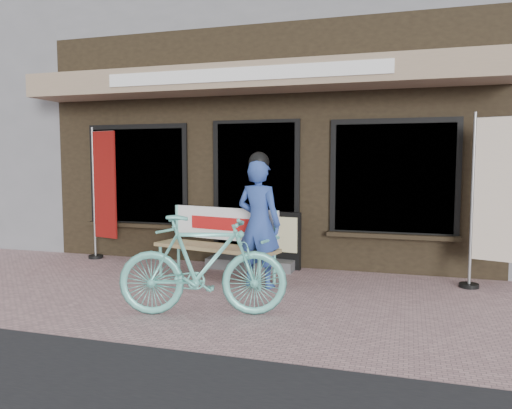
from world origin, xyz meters
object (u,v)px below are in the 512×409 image
(bicycle, at_px, (203,265))
(menu_stand, at_px, (287,240))
(bench, at_px, (219,238))
(nobori_cream, at_px, (492,199))
(nobori_red, at_px, (103,192))
(person, at_px, (259,221))

(bicycle, xyz_separation_m, menu_stand, (0.31, 2.39, -0.09))
(bench, height_order, nobori_cream, nobori_cream)
(bicycle, height_order, nobori_red, nobori_red)
(bicycle, relative_size, nobori_cream, 0.79)
(person, bearing_deg, nobori_cream, 25.37)
(nobori_red, distance_m, menu_stand, 3.06)
(person, xyz_separation_m, nobori_cream, (2.76, 0.65, 0.29))
(bench, distance_m, person, 0.73)
(bench, xyz_separation_m, bicycle, (0.42, -1.55, -0.04))
(nobori_red, bearing_deg, nobori_cream, 12.21)
(menu_stand, bearing_deg, bicycle, -88.12)
(bench, relative_size, nobori_cream, 0.83)
(bench, relative_size, person, 1.07)
(nobori_red, relative_size, nobori_cream, 0.97)
(nobori_red, distance_m, nobori_cream, 5.64)
(bench, bearing_deg, nobori_cream, 19.73)
(person, relative_size, menu_stand, 2.02)
(person, distance_m, bicycle, 1.36)
(nobori_red, height_order, menu_stand, nobori_red)
(bicycle, distance_m, menu_stand, 2.41)
(bicycle, relative_size, menu_stand, 2.05)
(bench, distance_m, nobori_red, 2.41)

